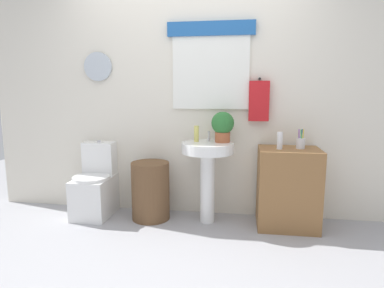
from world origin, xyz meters
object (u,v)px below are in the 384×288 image
at_px(laundry_hamper, 151,191).
at_px(toothbrush_cup, 301,143).
at_px(wooden_cabinet, 288,188).
at_px(potted_plant, 223,125).
at_px(pedestal_sink, 208,163).
at_px(lotion_bottle, 280,141).
at_px(toilet, 96,187).
at_px(soap_bottle, 196,134).

distance_m(laundry_hamper, toothbrush_cup, 1.57).
bearing_deg(toothbrush_cup, wooden_cabinet, -168.78).
distance_m(laundry_hamper, potted_plant, 1.00).
xyz_separation_m(pedestal_sink, wooden_cabinet, (0.78, 0.00, -0.22)).
bearing_deg(lotion_bottle, potted_plant, 169.55).
relative_size(toilet, toothbrush_cup, 4.25).
height_order(toilet, wooden_cabinet, toilet).
bearing_deg(potted_plant, toilet, -178.90).
distance_m(laundry_hamper, pedestal_sink, 0.67).
height_order(toilet, lotion_bottle, lotion_bottle).
bearing_deg(pedestal_sink, lotion_bottle, -3.35).
xyz_separation_m(soap_bottle, potted_plant, (0.26, 0.01, 0.09)).
xyz_separation_m(pedestal_sink, soap_bottle, (-0.12, 0.05, 0.28)).
bearing_deg(pedestal_sink, toilet, 178.38).
height_order(pedestal_sink, toothbrush_cup, toothbrush_cup).
height_order(pedestal_sink, lotion_bottle, lotion_bottle).
distance_m(toilet, wooden_cabinet, 1.99).
bearing_deg(lotion_bottle, toothbrush_cup, 16.64).
relative_size(soap_bottle, toothbrush_cup, 0.87).
height_order(toilet, laundry_hamper, toilet).
xyz_separation_m(toilet, pedestal_sink, (1.21, -0.03, 0.31)).
distance_m(toilet, toothbrush_cup, 2.16).
bearing_deg(laundry_hamper, pedestal_sink, 0.00).
bearing_deg(lotion_bottle, pedestal_sink, 176.65).
bearing_deg(lotion_bottle, soap_bottle, 173.60).
xyz_separation_m(lotion_bottle, toothbrush_cup, (0.20, 0.06, -0.03)).
bearing_deg(potted_plant, soap_bottle, -177.80).
xyz_separation_m(toilet, toothbrush_cup, (2.09, -0.01, 0.53)).
xyz_separation_m(toilet, potted_plant, (1.35, 0.03, 0.68)).
bearing_deg(toothbrush_cup, potted_plant, 176.91).
height_order(laundry_hamper, lotion_bottle, lotion_bottle).
bearing_deg(lotion_bottle, toilet, 177.75).
xyz_separation_m(wooden_cabinet, toothbrush_cup, (0.10, 0.02, 0.44)).
distance_m(potted_plant, toothbrush_cup, 0.76).
distance_m(potted_plant, lotion_bottle, 0.57).
xyz_separation_m(potted_plant, toothbrush_cup, (0.74, -0.04, -0.15)).
bearing_deg(pedestal_sink, laundry_hamper, 180.00).
bearing_deg(soap_bottle, laundry_hamper, -173.95).
distance_m(wooden_cabinet, lotion_bottle, 0.48).
height_order(laundry_hamper, pedestal_sink, pedestal_sink).
bearing_deg(wooden_cabinet, pedestal_sink, 180.00).
xyz_separation_m(toilet, laundry_hamper, (0.61, -0.03, -0.00)).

